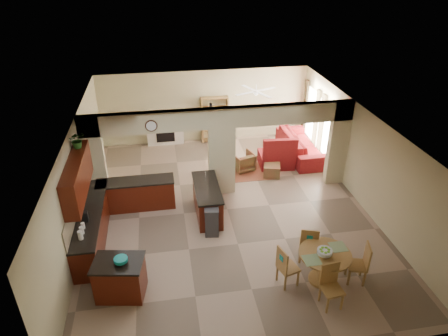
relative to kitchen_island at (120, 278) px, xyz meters
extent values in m
plane|color=gray|center=(2.87, 2.84, -0.46)|extent=(10.00, 10.00, 0.00)
plane|color=white|center=(2.87, 2.84, 2.34)|extent=(10.00, 10.00, 0.00)
plane|color=#BBB289|center=(2.87, 7.84, 0.94)|extent=(8.00, 0.00, 8.00)
plane|color=#BBB289|center=(2.87, -2.16, 0.94)|extent=(8.00, 0.00, 8.00)
plane|color=#BBB289|center=(-1.13, 2.84, 0.94)|extent=(0.00, 10.00, 10.00)
plane|color=#BBB289|center=(6.87, 2.84, 0.94)|extent=(0.00, 10.00, 10.00)
cube|color=#BBB289|center=(-0.83, 3.84, 0.94)|extent=(0.60, 0.25, 2.80)
cube|color=#BBB289|center=(2.87, 3.84, 0.64)|extent=(0.80, 0.25, 2.20)
cube|color=#BBB289|center=(6.57, 3.84, 0.94)|extent=(0.60, 0.25, 2.80)
cube|color=#BBB289|center=(2.87, 3.84, 2.04)|extent=(8.00, 0.25, 0.60)
cube|color=#3E1407|center=(-0.83, 2.04, -0.03)|extent=(0.60, 3.20, 0.86)
cube|color=black|center=(-0.83, 2.04, 0.42)|extent=(0.62, 3.22, 0.05)
cube|color=tan|center=(-1.11, 2.04, 0.74)|extent=(0.02, 3.20, 0.55)
cube|color=#3E1407|center=(0.27, 3.41, -0.03)|extent=(2.20, 0.60, 0.86)
cube|color=black|center=(0.27, 3.41, 0.42)|extent=(2.22, 0.62, 0.05)
cube|color=#3E1407|center=(-0.95, 2.04, 1.46)|extent=(0.35, 2.40, 0.90)
cube|color=#3E1407|center=(2.27, 2.74, -0.03)|extent=(0.65, 1.80, 0.86)
cube|color=black|center=(2.27, 2.74, 0.42)|extent=(0.70, 1.85, 0.05)
cube|color=silver|center=(2.27, 1.89, -0.04)|extent=(0.58, 0.04, 0.70)
cylinder|color=#452417|center=(0.87, 3.69, 1.99)|extent=(0.34, 0.03, 0.34)
cube|color=#984D37|center=(4.07, 4.94, -0.46)|extent=(1.60, 1.30, 0.01)
cube|color=beige|center=(1.27, 7.68, 0.09)|extent=(1.40, 0.28, 1.10)
cube|color=black|center=(1.27, 7.54, 0.04)|extent=(0.70, 0.04, 0.70)
cube|color=beige|center=(1.27, 7.66, 0.69)|extent=(1.60, 0.35, 0.10)
cube|color=olive|center=(3.22, 7.66, 0.44)|extent=(1.00, 0.32, 1.80)
cube|color=white|center=(6.84, 5.14, 0.74)|extent=(0.02, 0.90, 1.90)
cube|color=white|center=(6.84, 6.84, 0.74)|extent=(0.02, 0.90, 1.90)
cube|color=white|center=(6.84, 5.99, 0.59)|extent=(0.02, 0.70, 2.10)
cube|color=#3F2119|center=(6.80, 4.54, 0.74)|extent=(0.10, 0.28, 2.30)
cube|color=#3F2119|center=(6.80, 5.74, 0.74)|extent=(0.10, 0.28, 2.30)
cube|color=#3F2119|center=(6.80, 6.24, 0.74)|extent=(0.10, 0.28, 2.30)
cube|color=#3F2119|center=(6.80, 7.44, 0.74)|extent=(0.10, 0.28, 2.30)
cylinder|color=white|center=(4.37, 5.84, 2.10)|extent=(1.00, 1.00, 0.10)
cube|color=#3E1407|center=(0.00, 0.00, -0.03)|extent=(1.12, 0.87, 0.87)
cube|color=black|center=(0.00, 0.00, 0.43)|extent=(1.18, 0.93, 0.05)
cylinder|color=#138481|center=(0.08, -0.05, 0.53)|extent=(0.29, 0.29, 0.14)
cube|color=#2E2E30|center=(2.26, 1.75, -0.08)|extent=(0.39, 0.35, 0.76)
cylinder|color=olive|center=(4.53, -0.35, 0.32)|extent=(1.18, 1.18, 0.04)
cylinder|color=olive|center=(4.53, -0.35, -0.06)|extent=(0.17, 0.17, 0.76)
cylinder|color=olive|center=(4.53, -0.35, -0.43)|extent=(0.60, 0.60, 0.06)
cylinder|color=#6BBF29|center=(4.48, -0.41, 0.43)|extent=(0.34, 0.34, 0.18)
imported|color=maroon|center=(6.17, 5.87, -0.05)|extent=(2.83, 1.13, 0.82)
cube|color=maroon|center=(5.04, 5.26, -0.23)|extent=(1.24, 1.04, 0.47)
imported|color=maroon|center=(3.84, 5.14, -0.15)|extent=(0.85, 0.86, 0.63)
cube|color=maroon|center=(4.71, 4.58, -0.27)|extent=(0.67, 0.67, 0.40)
imported|color=#114313|center=(-0.95, 2.77, 2.12)|extent=(0.47, 0.44, 0.43)
cube|color=olive|center=(4.44, 0.40, -0.01)|extent=(0.54, 0.54, 0.05)
cube|color=olive|center=(4.66, 0.51, -0.24)|extent=(0.04, 0.04, 0.44)
cube|color=olive|center=(4.34, 0.62, -0.24)|extent=(0.04, 0.04, 0.44)
cube|color=olive|center=(4.55, 0.19, -0.24)|extent=(0.04, 0.04, 0.44)
cube|color=olive|center=(4.22, 0.30, -0.24)|extent=(0.04, 0.04, 0.44)
cube|color=olive|center=(4.38, 0.22, 0.29)|extent=(0.41, 0.18, 0.55)
cube|color=#138481|center=(4.37, 0.20, 0.36)|extent=(0.14, 0.06, 0.14)
cube|color=olive|center=(5.28, -0.47, -0.01)|extent=(0.52, 0.52, 0.05)
cube|color=olive|center=(5.16, -0.26, -0.24)|extent=(0.04, 0.04, 0.44)
cube|color=olive|center=(5.07, -0.59, -0.24)|extent=(0.04, 0.04, 0.44)
cube|color=olive|center=(5.49, -0.35, -0.24)|extent=(0.04, 0.04, 0.44)
cube|color=olive|center=(5.40, -0.68, -0.24)|extent=(0.04, 0.04, 0.44)
cube|color=olive|center=(5.46, -0.52, 0.29)|extent=(0.15, 0.42, 0.55)
cube|color=#138481|center=(5.49, -0.53, 0.36)|extent=(0.05, 0.14, 0.14)
cube|color=olive|center=(4.43, -1.08, -0.01)|extent=(0.46, 0.46, 0.05)
cube|color=olive|center=(4.28, -1.27, -0.24)|extent=(0.04, 0.04, 0.44)
cube|color=olive|center=(4.62, -1.23, -0.24)|extent=(0.04, 0.04, 0.44)
cube|color=olive|center=(4.24, -0.93, -0.24)|extent=(0.04, 0.04, 0.44)
cube|color=olive|center=(4.58, -0.89, -0.24)|extent=(0.04, 0.04, 0.44)
cube|color=olive|center=(4.41, -0.89, 0.29)|extent=(0.42, 0.08, 0.55)
cube|color=#138481|center=(4.41, -0.87, 0.36)|extent=(0.14, 0.02, 0.14)
cube|color=olive|center=(3.72, -0.29, -0.01)|extent=(0.52, 0.52, 0.05)
cube|color=olive|center=(3.93, -0.41, -0.24)|extent=(0.04, 0.04, 0.44)
cube|color=olive|center=(3.84, -0.09, -0.24)|extent=(0.04, 0.04, 0.44)
cube|color=olive|center=(3.60, -0.50, -0.24)|extent=(0.04, 0.04, 0.44)
cube|color=olive|center=(3.51, -0.18, -0.24)|extent=(0.04, 0.04, 0.44)
cube|color=olive|center=(3.53, -0.35, 0.29)|extent=(0.15, 0.42, 0.55)
cube|color=#138481|center=(3.51, -0.35, 0.36)|extent=(0.05, 0.14, 0.14)
camera|label=1|loc=(1.16, -6.73, 6.31)|focal=32.00mm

